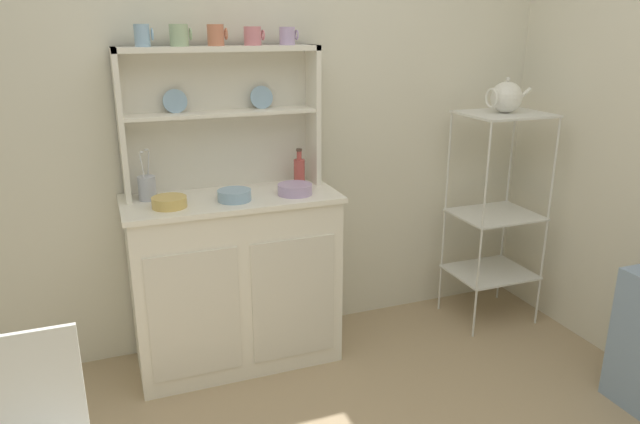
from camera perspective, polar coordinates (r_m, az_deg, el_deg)
name	(u,v)px	position (r m, az deg, el deg)	size (l,w,h in m)	color
wall_back	(254,104)	(2.99, -6.40, 10.40)	(3.84, 0.05, 2.50)	silver
hutch_cabinet	(235,278)	(2.92, -8.22, -6.38)	(1.00, 0.45, 0.86)	white
hutch_shelf_unit	(220,107)	(2.85, -9.69, 9.97)	(0.93, 0.18, 0.67)	silver
bakers_rack	(497,200)	(3.37, 16.72, 1.14)	(0.44, 0.37, 1.18)	silver
cup_sky_0	(143,35)	(2.74, -16.80, 16.05)	(0.08, 0.07, 0.09)	#8EB2D1
cup_sage_1	(179,35)	(2.76, -13.46, 16.31)	(0.10, 0.08, 0.09)	#9EB78E
cup_terracotta_2	(216,35)	(2.79, -10.03, 16.52)	(0.09, 0.07, 0.09)	#C67556
cup_rose_3	(253,36)	(2.83, -6.51, 16.58)	(0.09, 0.08, 0.08)	#D17A84
cup_lilac_4	(288,36)	(2.87, -3.16, 16.66)	(0.09, 0.07, 0.08)	#B79ECC
bowl_mixing_large	(169,202)	(2.66, -14.38, 0.94)	(0.15, 0.15, 0.05)	#DBB760
bowl_floral_medium	(234,195)	(2.70, -8.29, 1.62)	(0.15, 0.15, 0.05)	#8EB2D1
bowl_cream_small	(295,189)	(2.78, -2.44, 2.22)	(0.16, 0.16, 0.05)	#B79ECC
jam_bottle	(299,170)	(2.93, -2.01, 4.04)	(0.05, 0.05, 0.18)	#B74C47
utensil_jar	(147,188)	(2.79, -16.39, 2.29)	(0.08, 0.08, 0.23)	#B2B7C6
porcelain_teapot	(506,97)	(3.26, 17.57, 10.56)	(0.25, 0.16, 0.18)	white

